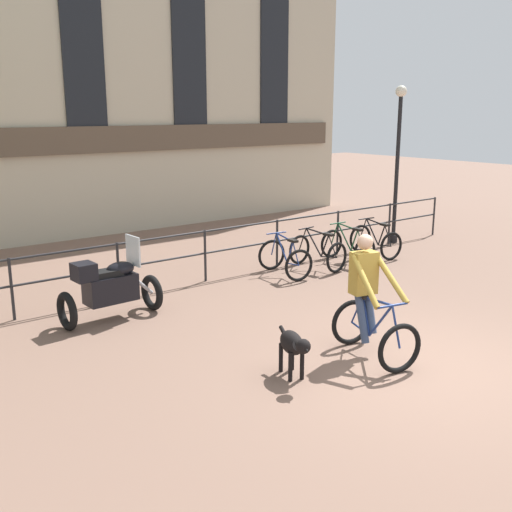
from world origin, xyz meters
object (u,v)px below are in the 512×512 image
Objects in this scene: dog at (294,345)px; parked_bicycle_mid_right at (348,246)px; cyclist_with_bike at (370,303)px; street_lamp at (398,156)px; parked_bicycle_near_lamp at (285,259)px; parked_motorcycle at (110,287)px; parked_bicycle_mid_left at (318,252)px; parked_bicycle_far_end at (375,241)px.

parked_bicycle_mid_right is (4.99, 3.79, -0.08)m from dog.
street_lamp is (6.12, 4.58, 1.47)m from cyclist_with_bike.
cyclist_with_bike is at bearing 73.31° from parked_bicycle_near_lamp.
parked_motorcycle is 4.98m from parked_bicycle_mid_left.
parked_motorcycle is 1.41× the size of parked_bicycle_far_end.
cyclist_with_bike is at bearing 48.26° from parked_bicycle_mid_right.
parked_bicycle_far_end is (6.84, 0.32, -0.20)m from parked_motorcycle.
parked_bicycle_mid_right is (1.88, -0.00, -0.00)m from parked_bicycle_near_lamp.
cyclist_with_bike is 7.79m from street_lamp.
cyclist_with_bike reaches higher than parked_bicycle_mid_right.
parked_bicycle_far_end is (0.94, 0.00, 0.00)m from parked_bicycle_mid_right.
parked_bicycle_near_lamp reaches higher than dog.
dog is 5.56m from parked_bicycle_mid_left.
parked_bicycle_near_lamp is 1.06× the size of parked_bicycle_mid_right.
parked_bicycle_far_end is at bearing 173.76° from parked_bicycle_mid_left.
cyclist_with_bike reaches higher than parked_bicycle_far_end.
parked_bicycle_mid_right reaches higher than dog.
dog is 4.91m from parked_bicycle_near_lamp.
parked_bicycle_near_lamp is at bearing 6.04° from parked_bicycle_far_end.
street_lamp is at bearing -174.48° from parked_bicycle_mid_left.
dog is 3.60m from parked_motorcycle.
parked_bicycle_mid_right and parked_bicycle_far_end have the same top height.
parked_bicycle_mid_left is 1.04× the size of parked_bicycle_mid_right.
cyclist_with_bike is at bearing -150.11° from parked_motorcycle.
parked_bicycle_mid_right is 0.96× the size of parked_bicycle_far_end.
street_lamp reaches higher than parked_motorcycle.
parked_bicycle_far_end is 2.51m from street_lamp.
street_lamp is at bearing -162.30° from parked_bicycle_mid_right.
parked_bicycle_mid_right is at bearing 54.64° from dog.
parked_bicycle_near_lamp is at bearing 68.01° from dog.
dog is (-1.33, 0.08, -0.32)m from cyclist_with_bike.
parked_bicycle_mid_left reaches higher than dog.
street_lamp reaches higher than dog.
cyclist_with_bike is 4.21m from parked_motorcycle.
parked_bicycle_far_end is at bearing 52.76° from cyclist_with_bike.
street_lamp is at bearing 48.55° from dog.
cyclist_with_bike reaches higher than parked_bicycle_mid_left.
parked_bicycle_near_lamp is 2.81m from parked_bicycle_far_end.
parked_bicycle_near_lamp is 4.77m from street_lamp.
parked_bicycle_mid_left is at bearing 67.52° from cyclist_with_bike.
parked_bicycle_mid_left is (2.73, 3.88, -0.41)m from cyclist_with_bike.
cyclist_with_bike is at bearing 46.15° from parked_bicycle_far_end.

